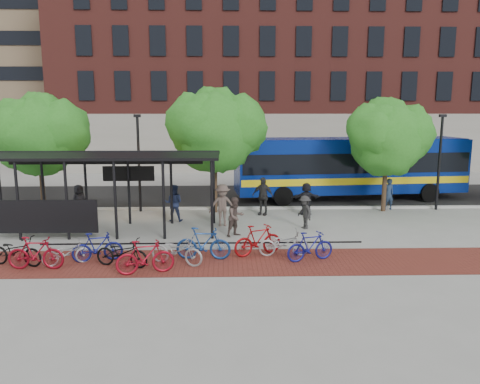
{
  "coord_description": "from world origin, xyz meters",
  "views": [
    {
      "loc": [
        -2.34,
        -20.99,
        5.38
      ],
      "look_at": [
        -1.77,
        0.33,
        1.6
      ],
      "focal_mm": 35.0,
      "sensor_mm": 36.0,
      "label": 1
    }
  ],
  "objects_px": {
    "bike_9": "(258,240)",
    "bike_2": "(67,253)",
    "bike_0": "(15,251)",
    "lamp_post_right": "(440,159)",
    "bike_11": "(310,246)",
    "pedestrian_8": "(236,217)",
    "pedestrian_9": "(305,212)",
    "bike_3": "(97,247)",
    "bike_10": "(284,243)",
    "lamp_post_left": "(139,160)",
    "bike_5": "(145,257)",
    "bus": "(350,164)",
    "pedestrian_4": "(263,196)",
    "bike_1": "(35,253)",
    "bike_4": "(122,253)",
    "bike_7": "(203,244)",
    "pedestrian_7": "(388,194)",
    "tree_c": "(389,135)",
    "bus_shelter": "(95,164)",
    "pedestrian_3": "(223,205)",
    "pedestrian_0": "(79,201)",
    "pedestrian_5": "(306,199)",
    "pedestrian_2": "(174,203)",
    "tree_b": "(216,127)"
  },
  "relations": [
    {
      "from": "pedestrian_9",
      "to": "bike_9",
      "type": "bearing_deg",
      "value": -54.74
    },
    {
      "from": "lamp_post_right",
      "to": "pedestrian_3",
      "type": "xyz_separation_m",
      "value": [
        -11.58,
        -3.29,
        -1.76
      ]
    },
    {
      "from": "bike_0",
      "to": "bike_1",
      "type": "height_order",
      "value": "bike_1"
    },
    {
      "from": "lamp_post_right",
      "to": "bike_7",
      "type": "relative_size",
      "value": 2.58
    },
    {
      "from": "bike_4",
      "to": "bike_9",
      "type": "height_order",
      "value": "bike_9"
    },
    {
      "from": "bike_2",
      "to": "pedestrian_2",
      "type": "relative_size",
      "value": 0.93
    },
    {
      "from": "bus_shelter",
      "to": "bike_11",
      "type": "bearing_deg",
      "value": -26.99
    },
    {
      "from": "bike_2",
      "to": "bike_4",
      "type": "relative_size",
      "value": 0.87
    },
    {
      "from": "bike_9",
      "to": "pedestrian_3",
      "type": "relative_size",
      "value": 0.99
    },
    {
      "from": "pedestrian_7",
      "to": "tree_c",
      "type": "bearing_deg",
      "value": 41.38
    },
    {
      "from": "lamp_post_right",
      "to": "bike_2",
      "type": "xyz_separation_m",
      "value": [
        -16.98,
        -8.71,
        -2.31
      ]
    },
    {
      "from": "bike_1",
      "to": "pedestrian_4",
      "type": "xyz_separation_m",
      "value": [
        8.33,
        8.17,
        0.41
      ]
    },
    {
      "from": "pedestrian_8",
      "to": "tree_b",
      "type": "bearing_deg",
      "value": 63.16
    },
    {
      "from": "bike_3",
      "to": "pedestrian_7",
      "type": "height_order",
      "value": "pedestrian_7"
    },
    {
      "from": "bike_2",
      "to": "pedestrian_7",
      "type": "height_order",
      "value": "pedestrian_7"
    },
    {
      "from": "bike_5",
      "to": "pedestrian_9",
      "type": "xyz_separation_m",
      "value": [
        6.24,
        5.82,
        0.19
      ]
    },
    {
      "from": "bus",
      "to": "pedestrian_4",
      "type": "height_order",
      "value": "bus"
    },
    {
      "from": "pedestrian_0",
      "to": "pedestrian_8",
      "type": "distance_m",
      "value": 8.6
    },
    {
      "from": "pedestrian_4",
      "to": "bike_7",
      "type": "bearing_deg",
      "value": -83.67
    },
    {
      "from": "pedestrian_5",
      "to": "bus",
      "type": "bearing_deg",
      "value": -129.93
    },
    {
      "from": "tree_c",
      "to": "bike_7",
      "type": "xyz_separation_m",
      "value": [
        -9.31,
        -8.01,
        -3.46
      ]
    },
    {
      "from": "bike_3",
      "to": "bike_5",
      "type": "height_order",
      "value": "bike_5"
    },
    {
      "from": "bike_11",
      "to": "pedestrian_4",
      "type": "bearing_deg",
      "value": -8.91
    },
    {
      "from": "bike_4",
      "to": "bike_10",
      "type": "height_order",
      "value": "bike_4"
    },
    {
      "from": "lamp_post_left",
      "to": "bus",
      "type": "relative_size",
      "value": 0.37
    },
    {
      "from": "tree_b",
      "to": "pedestrian_0",
      "type": "height_order",
      "value": "tree_b"
    },
    {
      "from": "bike_0",
      "to": "lamp_post_right",
      "type": "bearing_deg",
      "value": -52.33
    },
    {
      "from": "bus_shelter",
      "to": "bike_2",
      "type": "bearing_deg",
      "value": -88.1
    },
    {
      "from": "pedestrian_9",
      "to": "pedestrian_8",
      "type": "bearing_deg",
      "value": -92.52
    },
    {
      "from": "bike_0",
      "to": "bike_2",
      "type": "xyz_separation_m",
      "value": [
        1.74,
        0.06,
        -0.09
      ]
    },
    {
      "from": "bike_7",
      "to": "pedestrian_7",
      "type": "relative_size",
      "value": 1.16
    },
    {
      "from": "bike_9",
      "to": "bike_2",
      "type": "bearing_deg",
      "value": 73.21
    },
    {
      "from": "bike_2",
      "to": "pedestrian_5",
      "type": "relative_size",
      "value": 0.99
    },
    {
      "from": "tree_b",
      "to": "bike_1",
      "type": "bearing_deg",
      "value": -123.72
    },
    {
      "from": "bike_11",
      "to": "pedestrian_8",
      "type": "height_order",
      "value": "pedestrian_8"
    },
    {
      "from": "pedestrian_0",
      "to": "bike_0",
      "type": "bearing_deg",
      "value": -139.65
    },
    {
      "from": "lamp_post_left",
      "to": "bike_5",
      "type": "bearing_deg",
      "value": -78.78
    },
    {
      "from": "lamp_post_left",
      "to": "pedestrian_7",
      "type": "height_order",
      "value": "lamp_post_left"
    },
    {
      "from": "bike_0",
      "to": "bike_10",
      "type": "distance_m",
      "value": 9.49
    },
    {
      "from": "pedestrian_7",
      "to": "pedestrian_9",
      "type": "distance_m",
      "value": 6.55
    },
    {
      "from": "bike_10",
      "to": "pedestrian_4",
      "type": "xyz_separation_m",
      "value": [
        -0.27,
        6.91,
        0.49
      ]
    },
    {
      "from": "bus_shelter",
      "to": "bike_0",
      "type": "height_order",
      "value": "bus_shelter"
    },
    {
      "from": "lamp_post_left",
      "to": "pedestrian_8",
      "type": "bearing_deg",
      "value": -45.56
    },
    {
      "from": "bike_9",
      "to": "bike_10",
      "type": "relative_size",
      "value": 1.04
    },
    {
      "from": "tree_b",
      "to": "bike_0",
      "type": "bearing_deg",
      "value": -128.67
    },
    {
      "from": "pedestrian_4",
      "to": "pedestrian_7",
      "type": "xyz_separation_m",
      "value": [
        6.9,
        1.09,
        -0.13
      ]
    },
    {
      "from": "pedestrian_4",
      "to": "tree_c",
      "type": "bearing_deg",
      "value": 33.2
    },
    {
      "from": "pedestrian_9",
      "to": "bike_3",
      "type": "bearing_deg",
      "value": -84.53
    },
    {
      "from": "lamp_post_left",
      "to": "pedestrian_9",
      "type": "bearing_deg",
      "value": -25.54
    },
    {
      "from": "bike_10",
      "to": "pedestrian_8",
      "type": "relative_size",
      "value": 1.1
    }
  ]
}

